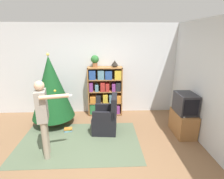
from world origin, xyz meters
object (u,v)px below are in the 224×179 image
object	(u,v)px
standing_person	(43,114)
potted_plant	(95,60)
christmas_tree	(51,88)
table_lamp	(115,63)
bookshelf	(105,92)
armchair	(106,119)
television	(186,103)

from	to	relation	value
standing_person	potted_plant	bearing A→B (deg)	142.48
christmas_tree	potted_plant	bearing A→B (deg)	28.09
table_lamp	bookshelf	bearing A→B (deg)	-177.79
bookshelf	table_lamp	bearing A→B (deg)	2.21
bookshelf	table_lamp	size ratio (longest dim) A/B	7.08
christmas_tree	table_lamp	bearing A→B (deg)	19.50
christmas_tree	potted_plant	world-z (taller)	christmas_tree
bookshelf	armchair	distance (m)	1.08
television	potted_plant	world-z (taller)	potted_plant
television	table_lamp	size ratio (longest dim) A/B	2.79
christmas_tree	television	bearing A→B (deg)	-11.18
standing_person	potted_plant	distance (m)	2.20
armchair	potted_plant	xyz separation A→B (m)	(-0.29, 1.03, 1.28)
armchair	standing_person	xyz separation A→B (m)	(-1.15, -0.86, 0.56)
television	potted_plant	size ratio (longest dim) A/B	1.69
bookshelf	standing_person	world-z (taller)	standing_person
potted_plant	table_lamp	size ratio (longest dim) A/B	1.65
television	standing_person	size ratio (longest dim) A/B	0.37
standing_person	potted_plant	world-z (taller)	potted_plant
potted_plant	standing_person	bearing A→B (deg)	-114.48
bookshelf	television	world-z (taller)	bookshelf
television	armchair	world-z (taller)	television
armchair	potted_plant	world-z (taller)	potted_plant
standing_person	table_lamp	bearing A→B (deg)	130.26
television	table_lamp	xyz separation A→B (m)	(-1.55, 1.20, 0.74)
potted_plant	table_lamp	xyz separation A→B (m)	(0.55, -0.00, -0.09)
television	christmas_tree	xyz separation A→B (m)	(-3.18, 0.63, 0.23)
christmas_tree	standing_person	distance (m)	1.33
bookshelf	standing_person	size ratio (longest dim) A/B	0.94
television	standing_person	xyz separation A→B (m)	(-2.96, -0.68, 0.11)
television	table_lamp	distance (m)	2.10
armchair	table_lamp	distance (m)	1.60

